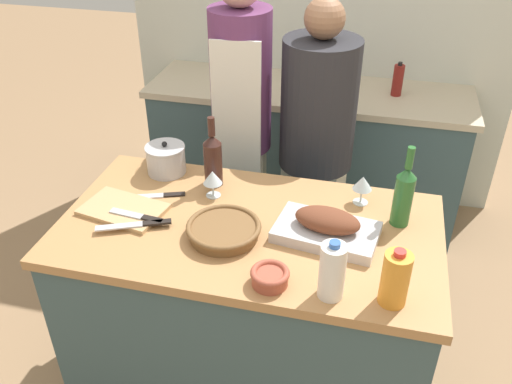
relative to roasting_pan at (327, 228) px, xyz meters
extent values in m
plane|color=#9E7A56|center=(-0.30, 0.00, -0.97)|extent=(12.00, 12.00, 0.00)
cube|color=#3D565B|center=(-0.30, 0.00, -0.53)|extent=(1.43, 0.77, 0.88)
cube|color=#B27F4C|center=(-0.30, 0.00, -0.07)|extent=(1.48, 0.80, 0.04)
cube|color=#3D565B|center=(-0.30, 1.50, -0.54)|extent=(1.93, 0.58, 0.85)
cube|color=beige|center=(-0.30, 1.50, -0.09)|extent=(1.99, 0.60, 0.04)
cube|color=silver|center=(-0.30, 1.85, 0.31)|extent=(2.49, 0.10, 2.55)
cube|color=#BCBCC1|center=(0.00, 0.00, -0.02)|extent=(0.41, 0.28, 0.04)
ellipsoid|color=brown|center=(0.00, 0.00, 0.03)|extent=(0.26, 0.17, 0.08)
cylinder|color=brown|center=(-0.38, -0.08, -0.02)|extent=(0.26, 0.26, 0.04)
torus|color=brown|center=(-0.38, -0.08, 0.00)|extent=(0.28, 0.28, 0.02)
cube|color=tan|center=(-0.81, -0.02, -0.04)|extent=(0.36, 0.26, 0.02)
cylinder|color=#B7B7BC|center=(-0.76, 0.31, 0.01)|extent=(0.17, 0.17, 0.12)
cylinder|color=#B7B7BC|center=(-0.76, 0.31, 0.08)|extent=(0.18, 0.18, 0.01)
sphere|color=black|center=(-0.76, 0.31, 0.10)|extent=(0.02, 0.02, 0.02)
cylinder|color=#A84C38|center=(-0.15, -0.30, -0.02)|extent=(0.12, 0.12, 0.05)
torus|color=#A84C38|center=(-0.15, -0.30, 0.00)|extent=(0.13, 0.13, 0.02)
cylinder|color=orange|center=(0.25, -0.28, 0.05)|extent=(0.09, 0.09, 0.19)
cylinder|color=red|center=(0.25, -0.28, 0.15)|extent=(0.04, 0.04, 0.02)
cylinder|color=white|center=(0.05, -0.30, 0.06)|extent=(0.09, 0.09, 0.20)
cylinder|color=#3360B2|center=(0.05, -0.30, 0.16)|extent=(0.04, 0.04, 0.02)
cylinder|color=#381E19|center=(-0.52, 0.27, 0.05)|extent=(0.08, 0.08, 0.20)
cone|color=#381E19|center=(-0.52, 0.27, 0.17)|extent=(0.08, 0.08, 0.04)
cylinder|color=#381E19|center=(-0.52, 0.27, 0.23)|extent=(0.03, 0.03, 0.08)
cylinder|color=#28662D|center=(0.26, 0.16, 0.06)|extent=(0.07, 0.07, 0.21)
cone|color=#28662D|center=(0.26, 0.16, 0.18)|extent=(0.07, 0.07, 0.04)
cylinder|color=#28662D|center=(0.26, 0.16, 0.25)|extent=(0.03, 0.03, 0.09)
cylinder|color=silver|center=(-0.50, 0.17, -0.04)|extent=(0.06, 0.06, 0.00)
cylinder|color=silver|center=(-0.50, 0.17, -0.01)|extent=(0.01, 0.01, 0.06)
cone|color=silver|center=(-0.50, 0.17, 0.05)|extent=(0.08, 0.08, 0.06)
cylinder|color=silver|center=(0.11, 0.27, -0.04)|extent=(0.06, 0.06, 0.00)
cylinder|color=silver|center=(0.11, 0.27, -0.01)|extent=(0.01, 0.01, 0.06)
cone|color=silver|center=(0.11, 0.27, 0.05)|extent=(0.08, 0.08, 0.06)
cube|color=#B7B7BC|center=(-0.77, -0.14, -0.02)|extent=(0.18, 0.10, 0.01)
cube|color=black|center=(-0.64, -0.09, -0.02)|extent=(0.11, 0.07, 0.01)
cube|color=#B7B7BC|center=(-0.77, 0.10, -0.04)|extent=(0.15, 0.08, 0.01)
cube|color=black|center=(-0.66, 0.14, -0.04)|extent=(0.09, 0.06, 0.01)
cube|color=#B7B7BC|center=(-0.78, -0.06, -0.02)|extent=(0.14, 0.05, 0.01)
cube|color=black|center=(-0.67, -0.07, -0.02)|extent=(0.09, 0.04, 0.01)
cylinder|color=maroon|center=(0.22, 1.52, 0.02)|extent=(0.06, 0.06, 0.18)
cylinder|color=black|center=(0.22, 1.52, 0.12)|extent=(0.03, 0.03, 0.02)
cylinder|color=#332D28|center=(-0.20, 1.52, 0.02)|extent=(0.05, 0.05, 0.18)
cylinder|color=black|center=(-0.20, 1.52, 0.11)|extent=(0.02, 0.02, 0.02)
cube|color=beige|center=(-0.54, 0.78, -0.55)|extent=(0.26, 0.19, 0.84)
cylinder|color=#663360|center=(-0.54, 0.78, 0.23)|extent=(0.30, 0.30, 0.70)
cube|color=silver|center=(-0.52, 0.64, 0.03)|extent=(0.23, 0.04, 0.89)
cube|color=beige|center=(-0.15, 0.81, -0.58)|extent=(0.33, 0.25, 0.77)
cylinder|color=#28282D|center=(-0.15, 0.81, 0.13)|extent=(0.37, 0.37, 0.65)
sphere|color=#996B4C|center=(-0.15, 0.81, 0.55)|extent=(0.19, 0.19, 0.19)
camera|label=1|loc=(0.13, -1.63, 1.21)|focal=38.00mm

